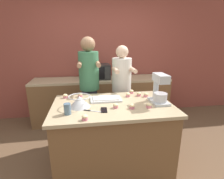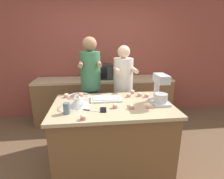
% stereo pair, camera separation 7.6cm
% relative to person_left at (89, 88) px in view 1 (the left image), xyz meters
% --- Properties ---
extents(ground_plane, '(16.00, 16.00, 0.00)m').
position_rel_person_left_xyz_m(ground_plane, '(0.27, -0.74, -0.93)').
color(ground_plane, brown).
extents(back_wall, '(10.00, 0.06, 2.70)m').
position_rel_person_left_xyz_m(back_wall, '(0.27, 1.09, 0.42)').
color(back_wall, brown).
rests_on(back_wall, ground_plane).
extents(island_counter, '(1.50, 0.94, 0.91)m').
position_rel_person_left_xyz_m(island_counter, '(0.27, -0.74, -0.47)').
color(island_counter, brown).
rests_on(island_counter, ground_plane).
extents(back_counter, '(2.80, 0.60, 0.90)m').
position_rel_person_left_xyz_m(back_counter, '(0.27, 0.74, -0.47)').
color(back_counter, brown).
rests_on(back_counter, ground_plane).
extents(person_left, '(0.34, 0.50, 1.74)m').
position_rel_person_left_xyz_m(person_left, '(0.00, 0.00, 0.00)').
color(person_left, '#33384C').
rests_on(person_left, ground_plane).
extents(person_right, '(0.33, 0.50, 1.60)m').
position_rel_person_left_xyz_m(person_right, '(0.54, -0.00, -0.08)').
color(person_right, '#33384C').
rests_on(person_right, ground_plane).
extents(stand_mixer, '(0.20, 0.30, 0.38)m').
position_rel_person_left_xyz_m(stand_mixer, '(0.87, -0.78, 0.15)').
color(stand_mixer, '#B2B7BC').
rests_on(stand_mixer, island_counter).
extents(mixing_bowl, '(0.26, 0.26, 0.14)m').
position_rel_person_left_xyz_m(mixing_bowl, '(-0.14, -0.76, 0.06)').
color(mixing_bowl, '#BCBCC1').
rests_on(mixing_bowl, island_counter).
extents(baking_tray, '(0.41, 0.23, 0.04)m').
position_rel_person_left_xyz_m(baking_tray, '(0.20, -0.58, 0.00)').
color(baking_tray, silver).
rests_on(baking_tray, island_counter).
extents(microwave_oven, '(0.49, 0.34, 0.30)m').
position_rel_person_left_xyz_m(microwave_oven, '(0.19, 0.73, 0.13)').
color(microwave_oven, black).
rests_on(microwave_oven, back_counter).
extents(cell_phone, '(0.08, 0.15, 0.01)m').
position_rel_person_left_xyz_m(cell_phone, '(0.14, -0.92, -0.01)').
color(cell_phone, black).
rests_on(cell_phone, island_counter).
extents(drinking_glass, '(0.08, 0.08, 0.12)m').
position_rel_person_left_xyz_m(drinking_glass, '(-0.26, -0.96, 0.05)').
color(drinking_glass, slate).
rests_on(drinking_glass, island_counter).
extents(knife, '(0.21, 0.10, 0.01)m').
position_rel_person_left_xyz_m(knife, '(-0.00, -0.92, -0.01)').
color(knife, '#BCBCC1').
rests_on(knife, island_counter).
extents(cupcake_0, '(0.06, 0.06, 0.06)m').
position_rel_person_left_xyz_m(cupcake_0, '(-0.08, -1.13, 0.01)').
color(cupcake_0, '#D17084').
rests_on(cupcake_0, island_counter).
extents(cupcake_1, '(0.06, 0.06, 0.06)m').
position_rel_person_left_xyz_m(cupcake_1, '(0.69, -0.48, 0.01)').
color(cupcake_1, '#D17084').
rests_on(cupcake_1, island_counter).
extents(cupcake_2, '(0.06, 0.06, 0.06)m').
position_rel_person_left_xyz_m(cupcake_2, '(0.62, -0.34, 0.01)').
color(cupcake_2, '#D17084').
rests_on(cupcake_2, island_counter).
extents(cupcake_3, '(0.06, 0.06, 0.06)m').
position_rel_person_left_xyz_m(cupcake_3, '(-0.35, -0.41, 0.01)').
color(cupcake_3, '#D17084').
rests_on(cupcake_3, island_counter).
extents(cupcake_4, '(0.06, 0.06, 0.06)m').
position_rel_person_left_xyz_m(cupcake_4, '(0.78, -0.53, 0.01)').
color(cupcake_4, '#D17084').
rests_on(cupcake_4, island_counter).
extents(cupcake_5, '(0.06, 0.06, 0.06)m').
position_rel_person_left_xyz_m(cupcake_5, '(-0.14, -0.39, 0.01)').
color(cupcake_5, '#D17084').
rests_on(cupcake_5, island_counter).
extents(cupcake_6, '(0.06, 0.06, 0.06)m').
position_rel_person_left_xyz_m(cupcake_6, '(0.53, -0.48, 0.01)').
color(cupcake_6, '#D17084').
rests_on(cupcake_6, island_counter).
extents(cupcake_7, '(0.06, 0.06, 0.06)m').
position_rel_person_left_xyz_m(cupcake_7, '(0.29, -0.87, 0.01)').
color(cupcake_7, '#D17084').
rests_on(cupcake_7, island_counter).
extents(cupcake_8, '(0.06, 0.06, 0.06)m').
position_rel_person_left_xyz_m(cupcake_8, '(0.48, -0.91, 0.01)').
color(cupcake_8, '#D17084').
rests_on(cupcake_8, island_counter).
extents(cupcake_9, '(0.06, 0.06, 0.06)m').
position_rel_person_left_xyz_m(cupcake_9, '(0.68, -0.92, 0.01)').
color(cupcake_9, '#D17084').
rests_on(cupcake_9, island_counter).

